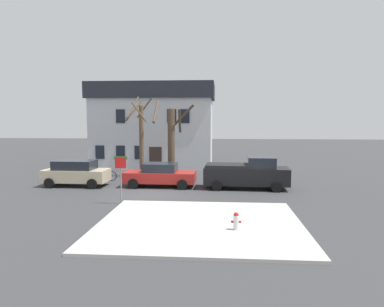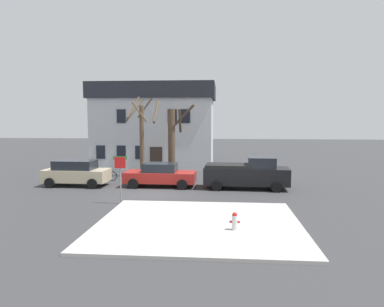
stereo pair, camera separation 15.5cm
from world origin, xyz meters
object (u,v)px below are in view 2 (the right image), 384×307
tree_bare_mid (172,140)px  street_sign_pole (120,171)px  fire_hydrant (235,221)px  car_beige_wagon (76,173)px  car_red_sedan (160,175)px  tree_bare_near (141,136)px  building_main (155,125)px  pickup_truck_black (247,173)px  bicycle_leaning (105,176)px

tree_bare_mid → street_sign_pole: 8.21m
fire_hydrant → car_beige_wagon: bearing=138.1°
car_red_sedan → fire_hydrant: car_red_sedan is taller
tree_bare_near → fire_hydrant: (6.87, -13.63, -2.71)m
car_beige_wagon → car_red_sedan: bearing=2.1°
car_beige_wagon → tree_bare_mid: bearing=26.4°
street_sign_pole → building_main: bearing=93.6°
street_sign_pole → car_beige_wagon: bearing=132.5°
tree_bare_mid → car_beige_wagon: 7.19m
pickup_truck_black → bicycle_leaning: size_ratio=3.22×
building_main → bicycle_leaning: bearing=-103.8°
pickup_truck_black → building_main: bearing=126.1°
building_main → car_red_sedan: (2.30, -10.82, -3.19)m
tree_bare_near → pickup_truck_black: (7.99, -4.36, -2.18)m
tree_bare_mid → pickup_truck_black: (5.40, -3.15, -1.95)m
tree_bare_near → car_red_sedan: (2.19, -4.06, -2.39)m
tree_bare_mid → street_sign_pole: (-1.69, -7.96, -1.16)m
building_main → car_red_sedan: bearing=-78.0°
tree_bare_mid → car_beige_wagon: bearing=-153.6°
building_main → car_beige_wagon: size_ratio=2.65×
car_beige_wagon → car_red_sedan: 5.78m
building_main → tree_bare_mid: building_main is taller
car_beige_wagon → pickup_truck_black: bearing=-0.4°
tree_bare_near → car_red_sedan: tree_bare_near is taller
car_beige_wagon → tree_bare_near: bearing=50.0°
building_main → pickup_truck_black: size_ratio=2.07×
pickup_truck_black → street_sign_pole: 8.60m
tree_bare_near → car_beige_wagon: (-3.58, -4.27, -2.28)m
tree_bare_mid → bicycle_leaning: tree_bare_mid is taller
building_main → bicycle_leaning: (-2.18, -8.89, -3.63)m
tree_bare_near → tree_bare_mid: tree_bare_near is taller
tree_bare_mid → tree_bare_near: bearing=155.0°
pickup_truck_black → bicycle_leaning: 10.54m
car_beige_wagon → street_sign_pole: size_ratio=1.68×
tree_bare_near → bicycle_leaning: 4.22m
tree_bare_mid → car_red_sedan: bearing=-98.0°
tree_bare_mid → car_beige_wagon: tree_bare_mid is taller
building_main → street_sign_pole: building_main is taller
tree_bare_near → fire_hydrant: tree_bare_near is taller
tree_bare_near → bicycle_leaning: (-2.29, -2.13, -2.83)m
pickup_truck_black → tree_bare_near: bearing=151.4°
bicycle_leaning → fire_hydrant: bearing=-51.5°
tree_bare_mid → bicycle_leaning: (-4.88, -0.92, -2.61)m
bicycle_leaning → car_red_sedan: bearing=-23.4°
fire_hydrant → bicycle_leaning: size_ratio=0.41×
bicycle_leaning → street_sign_pole: bearing=-65.6°
car_red_sedan → bicycle_leaning: car_red_sedan is taller
building_main → bicycle_leaning: 9.84m
tree_bare_mid → car_red_sedan: tree_bare_mid is taller
pickup_truck_black → street_sign_pole: size_ratio=2.15×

